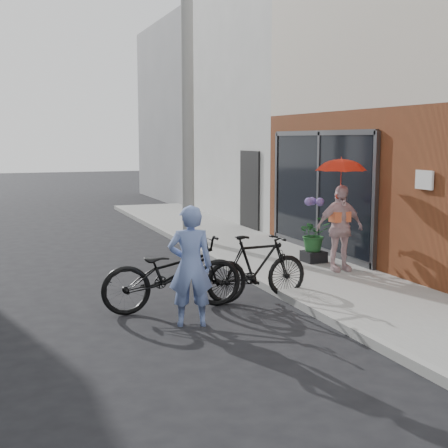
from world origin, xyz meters
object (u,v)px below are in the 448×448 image
kimono_woman (340,228)px  utility_pole (187,93)px  bike_left (173,273)px  bike_right (257,267)px  planter (314,256)px  officer (190,266)px

kimono_woman → utility_pole: bearing=111.2°
utility_pole → bike_left: bearing=-109.9°
bike_right → kimono_woman: 2.26m
planter → officer: bearing=-141.0°
utility_pole → officer: size_ratio=4.35×
officer → bike_left: bearing=-73.4°
bike_left → officer: bearing=-179.8°
utility_pole → planter: bearing=-67.9°
bike_left → kimono_woman: kimono_woman is taller
planter → bike_right: bearing=-137.7°
utility_pole → bike_right: bearing=-96.2°
bike_left → planter: 3.87m
utility_pole → planter: size_ratio=17.69×
utility_pole → bike_right: size_ratio=4.12×
officer → kimono_woman: kimono_woman is taller
utility_pole → bike_left: size_ratio=3.37×
utility_pole → bike_left: (-1.94, -5.37, -2.95)m
officer → kimono_woman: (3.37, 1.84, 0.08)m
bike_left → bike_right: size_ratio=1.22×
kimono_woman → planter: size_ratio=3.88×
utility_pole → bike_right: 6.10m
bike_right → kimono_woman: bearing=-69.0°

